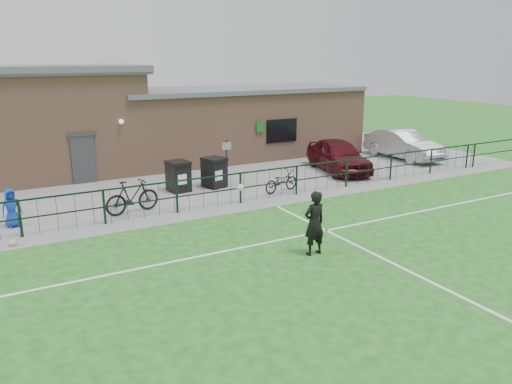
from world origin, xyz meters
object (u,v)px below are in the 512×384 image
bicycle_d (132,197)px  spectator_child (11,208)px  wheelie_bin_left (178,177)px  car_maroon (338,155)px  sign_post (227,164)px  bicycle_e (281,181)px  wheelie_bin_right (214,173)px  car_silver (403,144)px  ball_ground (13,243)px

bicycle_d → spectator_child: bearing=74.0°
wheelie_bin_left → spectator_child: 6.45m
bicycle_d → car_maroon: bearing=-90.0°
sign_post → bicycle_d: (-4.44, -1.61, -0.41)m
wheelie_bin_left → bicycle_e: bearing=-37.3°
sign_post → wheelie_bin_right: bearing=144.3°
wheelie_bin_right → car_silver: size_ratio=0.25×
wheelie_bin_left → car_silver: car_silver is taller
wheelie_bin_left → spectator_child: spectator_child is taller
bicycle_d → wheelie_bin_left: bearing=-60.2°
wheelie_bin_left → car_maroon: 7.97m
wheelie_bin_left → car_silver: bearing=-4.4°
car_maroon → car_silver: car_maroon is taller
wheelie_bin_right → sign_post: bearing=-50.5°
sign_post → car_maroon: (5.97, 0.16, -0.23)m
bicycle_e → sign_post: bearing=31.8°
car_silver → sign_post: bearing=-174.2°
car_maroon → bicycle_e: car_maroon is taller
bicycle_e → car_silver: bearing=-85.3°
car_silver → ball_ground: car_silver is taller
bicycle_d → bicycle_e: size_ratio=1.18×
bicycle_d → spectator_child: spectator_child is taller
sign_post → spectator_child: bearing=-171.8°
ball_ground → car_maroon: bearing=12.5°
bicycle_d → ball_ground: size_ratio=8.53×
sign_post → bicycle_e: 2.42m
sign_post → car_silver: (10.91, 0.91, -0.23)m
wheelie_bin_left → wheelie_bin_right: bearing=-10.1°
bicycle_e → ball_ground: (-9.98, -1.31, -0.35)m
sign_post → ball_ground: (-8.38, -3.03, -0.90)m
wheelie_bin_right → spectator_child: bearing=176.1°
wheelie_bin_right → sign_post: size_ratio=0.58×
car_silver → car_maroon: bearing=-170.4°
wheelie_bin_left → ball_ground: wheelie_bin_left is taller
spectator_child → car_maroon: bearing=-8.3°
car_silver → ball_ground: (-19.29, -3.95, -0.67)m
car_silver → spectator_child: (-19.15, -2.10, -0.13)m
wheelie_bin_right → car_silver: bearing=-11.8°
car_maroon → bicycle_e: bearing=-143.4°
bicycle_d → ball_ground: (-3.94, -1.42, -0.50)m
car_maroon → spectator_child: bearing=-161.3°
car_silver → spectator_child: 19.26m
car_silver → bicycle_d: bearing=-169.7°
car_silver → bicycle_e: size_ratio=2.77×
ball_ground → wheelie_bin_right: bearing=22.8°
bicycle_e → wheelie_bin_right: bearing=33.9°
sign_post → spectator_child: sign_post is taller
car_maroon → ball_ground: 14.72m
bicycle_e → wheelie_bin_left: bearing=48.2°
wheelie_bin_left → wheelie_bin_right: (1.55, -0.09, 0.00)m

